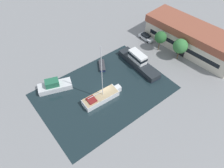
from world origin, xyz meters
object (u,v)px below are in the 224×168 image
Objects in this scene: quay_tree_by_water at (180,46)px; parked_car at (146,37)px; sailboat_moored at (101,97)px; small_dinghy at (102,66)px; warehouse_building at (191,38)px; motor_cruiser at (138,61)px; cabin_boat at (54,86)px; quay_tree_near_building at (161,37)px.

quay_tree_by_water is 1.28× the size of parked_car.
small_dinghy is at bearing 145.65° from sailboat_moored.
warehouse_building reaches higher than motor_cruiser.
sailboat_moored is 11.47m from cabin_boat.
parked_car is 0.33× the size of sailboat_moored.
motor_cruiser is (1.17, -8.83, -2.90)m from quay_tree_near_building.
warehouse_building is 3.26× the size of cabin_boat.
quay_tree_by_water is 0.42× the size of sailboat_moored.
quay_tree_near_building is at bearing 10.66° from motor_cruiser.
warehouse_building is 4.35× the size of quay_tree_by_water.
warehouse_building reaches higher than small_dinghy.
parked_car is 30.37m from cabin_boat.
cabin_boat is at bearing -99.32° from quay_tree_near_building.
quay_tree_near_building is at bearing 103.73° from sailboat_moored.
sailboat_moored reaches higher than small_dinghy.
quay_tree_by_water is 11.97m from parked_car.
small_dinghy is (-5.31, -7.70, -0.94)m from motor_cruiser.
motor_cruiser is (-3.30, 14.21, 0.49)m from sailboat_moored.
motor_cruiser is at bearing -114.77° from quay_tree_by_water.
cabin_boat is at bearing 166.94° from motor_cruiser.
sailboat_moored is at bearing -79.02° from quay_tree_near_building.
quay_tree_near_building reaches higher than motor_cruiser.
sailboat_moored is 1.80× the size of cabin_boat.
warehouse_building reaches higher than quay_tree_near_building.
sailboat_moored is at bearing 55.43° from cabin_boat.
small_dinghy is at bearing -119.30° from quay_tree_by_water.
parked_car is (-10.49, -6.52, -2.64)m from warehouse_building.
warehouse_building is 30.34m from sailboat_moored.
sailboat_moored reaches higher than quay_tree_near_building.
quay_tree_near_building is 1.35× the size of small_dinghy.
sailboat_moored reaches higher than parked_car.
quay_tree_near_building is at bearing 100.62° from cabin_boat.
motor_cruiser is at bearing -108.05° from warehouse_building.
quay_tree_near_building is 5.88m from quay_tree_by_water.
quay_tree_by_water is (0.98, -6.05, 0.76)m from warehouse_building.
small_dinghy is (-8.61, 6.51, -0.46)m from sailboat_moored.
motor_cruiser is at bearing -82.44° from quay_tree_near_building.
motor_cruiser reaches higher than parked_car.
parked_car is 1.11× the size of small_dinghy.
parked_car is at bearing 111.50° from cabin_boat.
cabin_boat is at bearing -141.76° from sailboat_moored.
quay_tree_near_building is 0.71× the size of cabin_boat.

